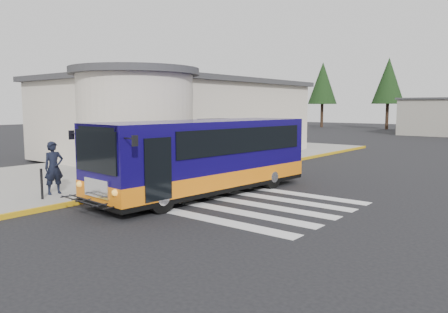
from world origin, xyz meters
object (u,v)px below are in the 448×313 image
Objects in this scene: bollard at (42,184)px; transit_bus at (205,159)px; pedestrian_a at (54,168)px; pedestrian_b at (113,160)px.

transit_bus is at bearing 54.72° from bollard.
transit_bus reaches higher than bollard.
transit_bus is 5.66m from bollard.
pedestrian_b is (-1.10, 3.38, -0.14)m from pedestrian_a.
transit_bus is at bearing -35.02° from pedestrian_a.
transit_bus is 9.51× the size of bollard.
pedestrian_b is 4.42m from bollard.
pedestrian_a is (-3.73, -3.85, -0.22)m from transit_bus.
transit_bus is 5.26× the size of pedestrian_a.
bollard is at bearing -137.55° from pedestrian_a.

